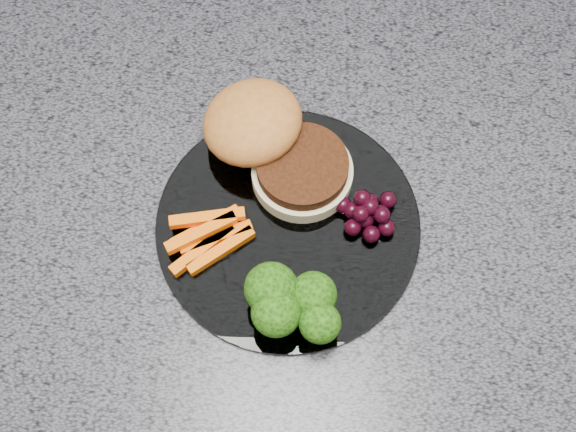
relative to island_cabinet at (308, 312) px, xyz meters
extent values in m
plane|color=#AC9F90|center=(0.00, 0.00, -0.43)|extent=(4.00, 4.00, 0.00)
cube|color=brown|center=(0.00, 0.00, 0.00)|extent=(1.20, 0.60, 0.86)
cube|color=#53535E|center=(0.00, 0.00, 0.45)|extent=(1.20, 0.60, 0.04)
cylinder|color=white|center=(-0.03, -0.06, 0.47)|extent=(0.26, 0.26, 0.01)
cylinder|color=beige|center=(-0.02, -0.01, 0.49)|extent=(0.13, 0.13, 0.02)
cylinder|color=#431C0C|center=(-0.02, -0.01, 0.50)|extent=(0.12, 0.12, 0.02)
ellipsoid|color=#BE712F|center=(-0.07, 0.04, 0.50)|extent=(0.13, 0.13, 0.06)
cube|color=#FE6604|center=(-0.11, -0.07, 0.48)|extent=(0.07, 0.05, 0.01)
cube|color=#FE6604|center=(-0.10, -0.08, 0.48)|extent=(0.07, 0.04, 0.01)
cube|color=#FE6604|center=(-0.11, -0.09, 0.48)|extent=(0.06, 0.06, 0.01)
cube|color=#FE6604|center=(-0.11, -0.06, 0.49)|extent=(0.07, 0.02, 0.01)
cube|color=#FE6604|center=(-0.11, -0.08, 0.49)|extent=(0.07, 0.05, 0.01)
cube|color=#FE6604|center=(-0.09, -0.09, 0.48)|extent=(0.06, 0.05, 0.01)
cylinder|color=#588A32|center=(-0.04, -0.14, 0.49)|extent=(0.02, 0.02, 0.02)
ellipsoid|color=#0E3206|center=(-0.04, -0.14, 0.51)|extent=(0.05, 0.05, 0.04)
cylinder|color=#588A32|center=(0.00, -0.14, 0.49)|extent=(0.02, 0.02, 0.02)
ellipsoid|color=#0E3206|center=(0.00, -0.14, 0.51)|extent=(0.04, 0.04, 0.04)
cylinder|color=#588A32|center=(-0.03, -0.16, 0.49)|extent=(0.02, 0.02, 0.02)
ellipsoid|color=#0E3206|center=(-0.03, -0.16, 0.51)|extent=(0.05, 0.05, 0.04)
cylinder|color=#588A32|center=(0.01, -0.17, 0.49)|extent=(0.01, 0.01, 0.02)
ellipsoid|color=#0E3206|center=(0.01, -0.17, 0.51)|extent=(0.04, 0.04, 0.03)
sphere|color=black|center=(0.05, -0.05, 0.48)|extent=(0.02, 0.02, 0.02)
sphere|color=black|center=(0.06, -0.04, 0.48)|extent=(0.02, 0.02, 0.02)
sphere|color=black|center=(0.05, -0.03, 0.48)|extent=(0.02, 0.02, 0.02)
sphere|color=black|center=(0.03, -0.04, 0.48)|extent=(0.02, 0.02, 0.02)
sphere|color=black|center=(0.03, -0.06, 0.48)|extent=(0.02, 0.02, 0.02)
sphere|color=black|center=(0.05, -0.07, 0.48)|extent=(0.02, 0.02, 0.02)
sphere|color=black|center=(0.07, -0.06, 0.48)|extent=(0.02, 0.02, 0.02)
sphere|color=black|center=(0.07, -0.03, 0.48)|extent=(0.02, 0.02, 0.02)
sphere|color=black|center=(0.02, -0.04, 0.48)|extent=(0.02, 0.02, 0.02)
sphere|color=black|center=(0.05, -0.04, 0.50)|extent=(0.02, 0.02, 0.02)
sphere|color=black|center=(0.04, -0.05, 0.50)|extent=(0.02, 0.02, 0.02)
sphere|color=black|center=(0.06, -0.05, 0.50)|extent=(0.02, 0.02, 0.02)
sphere|color=black|center=(0.04, -0.03, 0.50)|extent=(0.02, 0.02, 0.02)
camera|label=1|loc=(-0.01, -0.37, 1.20)|focal=50.00mm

